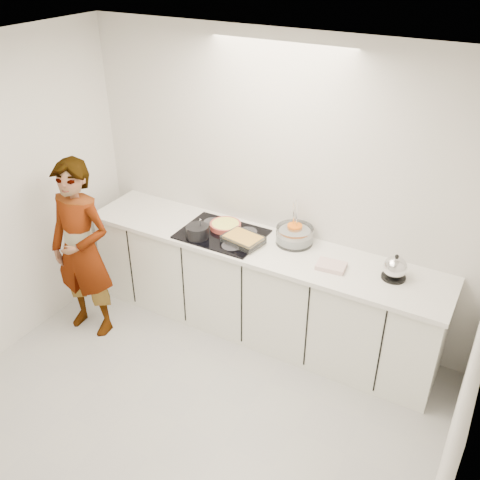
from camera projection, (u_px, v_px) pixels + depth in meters
The scene contains 15 objects.
floor at pixel (178, 423), 4.03m from camera, with size 3.60×3.20×0.00m, color #A9A9A9.
ceiling at pixel (148, 71), 2.72m from camera, with size 3.60×3.20×0.00m, color white.
wall_back at pixel (276, 188), 4.58m from camera, with size 3.60×0.00×2.60m, color silver.
wall_right at pixel (465, 382), 2.63m from camera, with size 0.02×3.20×2.60m.
base_cabinets at pixel (257, 289), 4.77m from camera, with size 3.20×0.58×0.87m, color white.
countertop at pixel (258, 246), 4.54m from camera, with size 3.24×0.64×0.04m, color white.
hob at pixel (222, 234), 4.66m from camera, with size 0.72×0.54×0.01m, color black.
tart_dish at pixel (225, 225), 4.73m from camera, with size 0.32×0.32×0.05m.
saucepan at pixel (197, 232), 4.58m from camera, with size 0.26×0.26×0.19m.
baking_dish at pixel (243, 239), 4.50m from camera, with size 0.36×0.29×0.06m.
mixing_bowl at pixel (294, 236), 4.51m from camera, with size 0.41×0.41×0.15m.
tea_towel at pixel (331, 266), 4.20m from camera, with size 0.22×0.16×0.04m, color white.
kettle at pixel (395, 268), 4.05m from camera, with size 0.24×0.24×0.21m.
utensil_crock at pixel (294, 233), 4.53m from camera, with size 0.13×0.13×0.16m, color orange.
cook at pixel (82, 250), 4.60m from camera, with size 0.60×0.40×1.65m, color white.
Camera 1 is at (1.77, -2.19, 3.23)m, focal length 40.00 mm.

